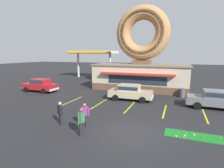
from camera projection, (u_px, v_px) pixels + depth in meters
ground_plane at (131, 133)px, 10.46m from camera, size 160.00×160.00×0.00m
donut_shop_building at (142, 61)px, 23.48m from camera, size 12.30×6.75×10.96m
putting_mat at (200, 137)px, 9.95m from camera, size 3.92×1.12×0.03m
mini_donut_near_left at (220, 138)px, 9.72m from camera, size 0.13×0.13×0.04m
mini_donut_mid_left at (183, 131)px, 10.65m from camera, size 0.13×0.13×0.04m
mini_donut_mid_centre at (176, 136)px, 9.98m from camera, size 0.13×0.13×0.04m
mini_donut_mid_right at (184, 137)px, 9.89m from camera, size 0.13×0.13×0.04m
mini_donut_far_left at (202, 137)px, 9.92m from camera, size 0.13×0.13×0.04m
mini_donut_far_centre at (194, 135)px, 10.15m from camera, size 0.13×0.13×0.04m
mini_donut_far_right at (185, 135)px, 10.09m from camera, size 0.13×0.13×0.04m
golf_ball at (186, 134)px, 10.27m from camera, size 0.04×0.04×0.04m
car_red at (40, 85)px, 22.02m from camera, size 4.57×1.99×1.60m
car_grey at (215, 99)px, 15.10m from camera, size 4.58×2.03×1.60m
car_champagne at (130, 92)px, 17.96m from camera, size 4.62×2.10×1.60m
pedestrian_blue_sweater_man at (81, 121)px, 10.01m from camera, size 0.28×0.59×1.65m
pedestrian_hooded_kid at (85, 114)px, 11.30m from camera, size 0.58×0.34×1.56m
pedestrian_leather_jacket_man at (60, 112)px, 11.62m from camera, size 0.53×0.40×1.56m
trash_bin at (182, 93)px, 19.10m from camera, size 0.57×0.57×0.97m
gas_station_canopy at (93, 53)px, 34.11m from camera, size 9.00×4.46×5.30m
parking_stripe_far_left at (72, 101)px, 17.70m from camera, size 0.12×3.60×0.01m
parking_stripe_left at (99, 104)px, 16.64m from camera, size 0.12×3.60×0.01m
parking_stripe_mid_left at (130, 107)px, 15.58m from camera, size 0.12×3.60×0.01m
parking_stripe_centre at (165, 111)px, 14.52m from camera, size 0.12×3.60×0.01m
parking_stripe_mid_right at (205, 115)px, 13.46m from camera, size 0.12×3.60×0.01m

